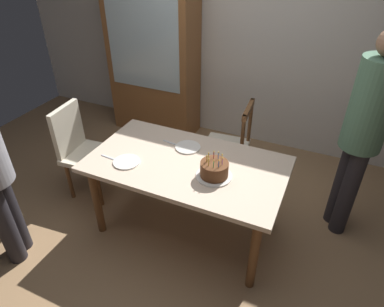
{
  "coord_description": "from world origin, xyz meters",
  "views": [
    {
      "loc": [
        0.97,
        -2.02,
        2.34
      ],
      "look_at": [
        0.05,
        0.0,
        0.85
      ],
      "focal_mm": 31.64,
      "sensor_mm": 36.0,
      "label": 1
    }
  ],
  "objects_px": {
    "plate_near_celebrant": "(127,162)",
    "chair_spindle_back": "(228,148)",
    "chair_upholstered": "(81,147)",
    "person_guest": "(364,129)",
    "dining_table": "(187,171)",
    "plate_far_side": "(188,147)",
    "china_cabinet": "(154,60)",
    "birthday_cake": "(214,170)"
  },
  "relations": [
    {
      "from": "dining_table",
      "to": "plate_far_side",
      "type": "distance_m",
      "value": 0.24
    },
    {
      "from": "chair_spindle_back",
      "to": "china_cabinet",
      "type": "xyz_separation_m",
      "value": [
        -1.29,
        0.79,
        0.49
      ]
    },
    {
      "from": "dining_table",
      "to": "plate_far_side",
      "type": "height_order",
      "value": "plate_far_side"
    },
    {
      "from": "birthday_cake",
      "to": "chair_upholstered",
      "type": "height_order",
      "value": "chair_upholstered"
    },
    {
      "from": "plate_far_side",
      "to": "china_cabinet",
      "type": "bearing_deg",
      "value": 129.1
    },
    {
      "from": "plate_far_side",
      "to": "plate_near_celebrant",
      "type": "bearing_deg",
      "value": -131.81
    },
    {
      "from": "dining_table",
      "to": "chair_upholstered",
      "type": "relative_size",
      "value": 1.69
    },
    {
      "from": "birthday_cake",
      "to": "plate_far_side",
      "type": "relative_size",
      "value": 1.27
    },
    {
      "from": "chair_upholstered",
      "to": "person_guest",
      "type": "bearing_deg",
      "value": 12.41
    },
    {
      "from": "birthday_cake",
      "to": "chair_upholstered",
      "type": "relative_size",
      "value": 0.29
    },
    {
      "from": "plate_far_side",
      "to": "china_cabinet",
      "type": "xyz_separation_m",
      "value": [
        -1.1,
        1.36,
        0.2
      ]
    },
    {
      "from": "birthday_cake",
      "to": "china_cabinet",
      "type": "distance_m",
      "value": 2.2
    },
    {
      "from": "birthday_cake",
      "to": "chair_spindle_back",
      "type": "height_order",
      "value": "chair_spindle_back"
    },
    {
      "from": "chair_upholstered",
      "to": "china_cabinet",
      "type": "xyz_separation_m",
      "value": [
        0.01,
        1.48,
        0.42
      ]
    },
    {
      "from": "chair_upholstered",
      "to": "person_guest",
      "type": "xyz_separation_m",
      "value": [
        2.44,
        0.54,
        0.5
      ]
    },
    {
      "from": "plate_near_celebrant",
      "to": "china_cabinet",
      "type": "xyz_separation_m",
      "value": [
        -0.74,
        1.76,
        0.2
      ]
    },
    {
      "from": "birthday_cake",
      "to": "plate_far_side",
      "type": "distance_m",
      "value": 0.46
    },
    {
      "from": "plate_near_celebrant",
      "to": "chair_spindle_back",
      "type": "xyz_separation_m",
      "value": [
        0.55,
        0.98,
        -0.29
      ]
    },
    {
      "from": "dining_table",
      "to": "china_cabinet",
      "type": "xyz_separation_m",
      "value": [
        -1.18,
        1.56,
        0.3
      ]
    },
    {
      "from": "chair_spindle_back",
      "to": "person_guest",
      "type": "relative_size",
      "value": 0.53
    },
    {
      "from": "chair_upholstered",
      "to": "birthday_cake",
      "type": "bearing_deg",
      "value": -6.12
    },
    {
      "from": "plate_near_celebrant",
      "to": "china_cabinet",
      "type": "bearing_deg",
      "value": 112.78
    },
    {
      "from": "plate_near_celebrant",
      "to": "chair_spindle_back",
      "type": "relative_size",
      "value": 0.23
    },
    {
      "from": "dining_table",
      "to": "chair_spindle_back",
      "type": "relative_size",
      "value": 1.69
    },
    {
      "from": "birthday_cake",
      "to": "plate_far_side",
      "type": "height_order",
      "value": "birthday_cake"
    },
    {
      "from": "chair_upholstered",
      "to": "china_cabinet",
      "type": "height_order",
      "value": "china_cabinet"
    },
    {
      "from": "chair_upholstered",
      "to": "person_guest",
      "type": "height_order",
      "value": "person_guest"
    },
    {
      "from": "birthday_cake",
      "to": "plate_far_side",
      "type": "xyz_separation_m",
      "value": [
        -0.35,
        0.28,
        -0.05
      ]
    },
    {
      "from": "dining_table",
      "to": "birthday_cake",
      "type": "bearing_deg",
      "value": -16.61
    },
    {
      "from": "dining_table",
      "to": "plate_far_side",
      "type": "bearing_deg",
      "value": 111.68
    },
    {
      "from": "plate_near_celebrant",
      "to": "china_cabinet",
      "type": "relative_size",
      "value": 0.12
    },
    {
      "from": "plate_near_celebrant",
      "to": "plate_far_side",
      "type": "relative_size",
      "value": 1.0
    },
    {
      "from": "chair_spindle_back",
      "to": "person_guest",
      "type": "bearing_deg",
      "value": -7.99
    },
    {
      "from": "person_guest",
      "to": "chair_spindle_back",
      "type": "bearing_deg",
      "value": 172.01
    },
    {
      "from": "plate_near_celebrant",
      "to": "person_guest",
      "type": "distance_m",
      "value": 1.89
    },
    {
      "from": "birthday_cake",
      "to": "person_guest",
      "type": "bearing_deg",
      "value": 35.51
    },
    {
      "from": "plate_near_celebrant",
      "to": "plate_far_side",
      "type": "height_order",
      "value": "same"
    },
    {
      "from": "dining_table",
      "to": "chair_spindle_back",
      "type": "bearing_deg",
      "value": 82.31
    },
    {
      "from": "dining_table",
      "to": "plate_near_celebrant",
      "type": "xyz_separation_m",
      "value": [
        -0.44,
        -0.2,
        0.1
      ]
    },
    {
      "from": "birthday_cake",
      "to": "china_cabinet",
      "type": "bearing_deg",
      "value": 131.59
    },
    {
      "from": "plate_far_side",
      "to": "chair_spindle_back",
      "type": "distance_m",
      "value": 0.67
    },
    {
      "from": "china_cabinet",
      "to": "plate_far_side",
      "type": "bearing_deg",
      "value": -50.9
    }
  ]
}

